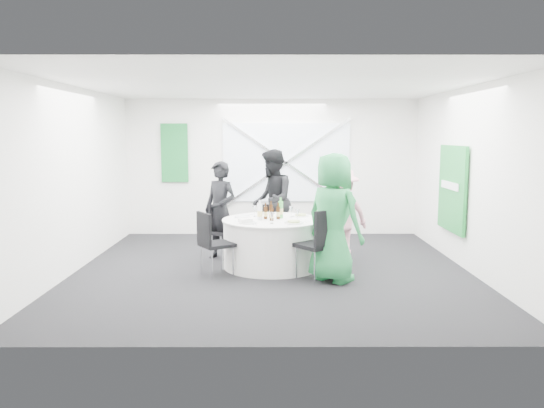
{
  "coord_description": "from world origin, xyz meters",
  "views": [
    {
      "loc": [
        -0.02,
        -7.98,
        2.07
      ],
      "look_at": [
        0.0,
        0.2,
        1.0
      ],
      "focal_mm": 35.0,
      "sensor_mm": 36.0,
      "label": 1
    }
  ],
  "objects_px": {
    "chair_back_left": "(222,227)",
    "person_man_back": "(272,201)",
    "chair_front_right": "(320,239)",
    "person_woman_pink": "(341,214)",
    "chair_back_right": "(326,224)",
    "chair_front_left": "(212,239)",
    "green_water_bottle": "(281,210)",
    "clear_water_bottle": "(260,212)",
    "banquet_table": "(272,243)",
    "chair_back": "(269,224)",
    "person_woman_green": "(333,218)",
    "person_man_back_left": "(220,210)"
  },
  "relations": [
    {
      "from": "chair_back_right",
      "to": "chair_back",
      "type": "bearing_deg",
      "value": -155.91
    },
    {
      "from": "banquet_table",
      "to": "chair_front_left",
      "type": "height_order",
      "value": "chair_front_left"
    },
    {
      "from": "chair_back",
      "to": "person_man_back",
      "type": "height_order",
      "value": "person_man_back"
    },
    {
      "from": "chair_back_left",
      "to": "person_woman_pink",
      "type": "distance_m",
      "value": 2.0
    },
    {
      "from": "person_man_back",
      "to": "clear_water_bottle",
      "type": "relative_size",
      "value": 5.86
    },
    {
      "from": "chair_front_right",
      "to": "person_woman_pink",
      "type": "relative_size",
      "value": 0.67
    },
    {
      "from": "person_man_back",
      "to": "chair_back",
      "type": "bearing_deg",
      "value": -138.6
    },
    {
      "from": "banquet_table",
      "to": "chair_front_left",
      "type": "relative_size",
      "value": 1.63
    },
    {
      "from": "chair_back_left",
      "to": "person_man_back",
      "type": "distance_m",
      "value": 1.07
    },
    {
      "from": "chair_back",
      "to": "person_man_back_left",
      "type": "height_order",
      "value": "person_man_back_left"
    },
    {
      "from": "person_man_back",
      "to": "person_woman_green",
      "type": "relative_size",
      "value": 1.0
    },
    {
      "from": "green_water_bottle",
      "to": "clear_water_bottle",
      "type": "bearing_deg",
      "value": -149.17
    },
    {
      "from": "chair_back_left",
      "to": "chair_front_left",
      "type": "distance_m",
      "value": 1.17
    },
    {
      "from": "chair_back_left",
      "to": "green_water_bottle",
      "type": "relative_size",
      "value": 2.77
    },
    {
      "from": "person_woman_green",
      "to": "chair_front_right",
      "type": "bearing_deg",
      "value": 50.6
    },
    {
      "from": "person_woman_pink",
      "to": "chair_back",
      "type": "bearing_deg",
      "value": -53.95
    },
    {
      "from": "chair_front_left",
      "to": "chair_back_right",
      "type": "bearing_deg",
      "value": -91.67
    },
    {
      "from": "chair_front_right",
      "to": "clear_water_bottle",
      "type": "relative_size",
      "value": 3.33
    },
    {
      "from": "chair_front_right",
      "to": "person_woman_pink",
      "type": "distance_m",
      "value": 1.41
    },
    {
      "from": "banquet_table",
      "to": "chair_front_right",
      "type": "height_order",
      "value": "chair_front_right"
    },
    {
      "from": "chair_front_right",
      "to": "chair_back",
      "type": "bearing_deg",
      "value": -109.31
    },
    {
      "from": "banquet_table",
      "to": "person_man_back",
      "type": "xyz_separation_m",
      "value": [
        0.0,
        1.15,
        0.53
      ]
    },
    {
      "from": "chair_back",
      "to": "person_woman_pink",
      "type": "bearing_deg",
      "value": -33.55
    },
    {
      "from": "chair_front_left",
      "to": "person_woman_pink",
      "type": "distance_m",
      "value": 2.3
    },
    {
      "from": "clear_water_bottle",
      "to": "chair_back_right",
      "type": "bearing_deg",
      "value": 28.34
    },
    {
      "from": "person_man_back_left",
      "to": "person_woman_pink",
      "type": "height_order",
      "value": "person_man_back_left"
    },
    {
      "from": "chair_front_right",
      "to": "person_man_back",
      "type": "xyz_separation_m",
      "value": [
        -0.67,
        1.99,
        0.3
      ]
    },
    {
      "from": "chair_back_right",
      "to": "chair_front_left",
      "type": "relative_size",
      "value": 1.06
    },
    {
      "from": "chair_back_right",
      "to": "person_woman_green",
      "type": "height_order",
      "value": "person_woman_green"
    },
    {
      "from": "person_woman_green",
      "to": "chair_front_left",
      "type": "bearing_deg",
      "value": 35.42
    },
    {
      "from": "chair_front_right",
      "to": "clear_water_bottle",
      "type": "height_order",
      "value": "clear_water_bottle"
    },
    {
      "from": "person_woman_green",
      "to": "person_woman_pink",
      "type": "bearing_deg",
      "value": -58.98
    },
    {
      "from": "chair_back_right",
      "to": "clear_water_bottle",
      "type": "xyz_separation_m",
      "value": [
        -1.09,
        -0.59,
        0.28
      ]
    },
    {
      "from": "person_man_back_left",
      "to": "person_man_back",
      "type": "bearing_deg",
      "value": 67.3
    },
    {
      "from": "chair_back",
      "to": "person_man_back",
      "type": "xyz_separation_m",
      "value": [
        0.05,
        -0.06,
        0.43
      ]
    },
    {
      "from": "chair_front_right",
      "to": "person_woman_green",
      "type": "xyz_separation_m",
      "value": [
        0.19,
        0.02,
        0.3
      ]
    },
    {
      "from": "person_man_back",
      "to": "banquet_table",
      "type": "bearing_deg",
      "value": 0.0
    },
    {
      "from": "banquet_table",
      "to": "chair_back_left",
      "type": "bearing_deg",
      "value": 144.68
    },
    {
      "from": "chair_front_left",
      "to": "person_man_back",
      "type": "distance_m",
      "value": 1.97
    },
    {
      "from": "chair_back_left",
      "to": "person_man_back",
      "type": "height_order",
      "value": "person_man_back"
    },
    {
      "from": "person_man_back",
      "to": "chair_back_right",
      "type": "bearing_deg",
      "value": 54.5
    },
    {
      "from": "banquet_table",
      "to": "chair_back_right",
      "type": "bearing_deg",
      "value": 29.36
    },
    {
      "from": "person_woman_pink",
      "to": "chair_back_left",
      "type": "bearing_deg",
      "value": -26.0
    },
    {
      "from": "chair_back",
      "to": "person_woman_green",
      "type": "bearing_deg",
      "value": -68.13
    },
    {
      "from": "chair_front_left",
      "to": "clear_water_bottle",
      "type": "xyz_separation_m",
      "value": [
        0.7,
        0.49,
        0.32
      ]
    },
    {
      "from": "chair_front_right",
      "to": "chair_front_left",
      "type": "distance_m",
      "value": 1.59
    },
    {
      "from": "chair_back",
      "to": "chair_back_right",
      "type": "xyz_separation_m",
      "value": [
        0.95,
        -0.7,
        0.12
      ]
    },
    {
      "from": "person_man_back",
      "to": "person_woman_pink",
      "type": "height_order",
      "value": "person_man_back"
    },
    {
      "from": "chair_front_right",
      "to": "person_woman_pink",
      "type": "height_order",
      "value": "person_woman_pink"
    },
    {
      "from": "person_man_back",
      "to": "person_woman_green",
      "type": "distance_m",
      "value": 2.14
    }
  ]
}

